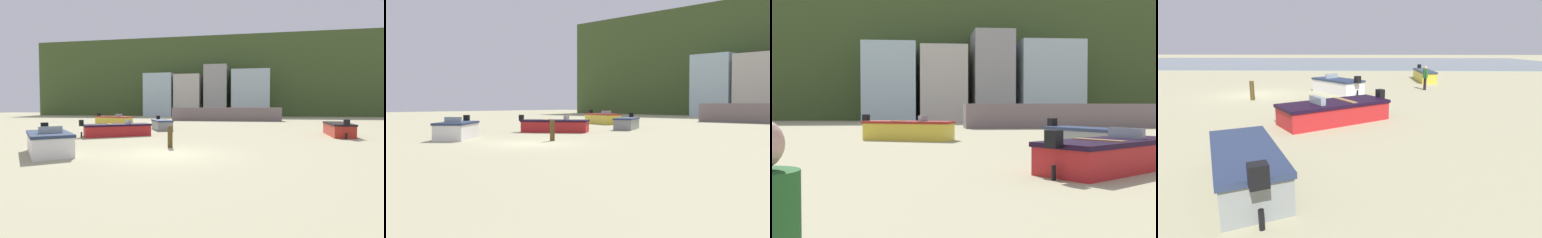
{
  "view_description": "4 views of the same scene",
  "coord_description": "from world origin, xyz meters",
  "views": [
    {
      "loc": [
        3.17,
        -11.69,
        1.97
      ],
      "look_at": [
        -0.99,
        11.33,
        1.0
      ],
      "focal_mm": 27.08,
      "sensor_mm": 36.0,
      "label": 1
    },
    {
      "loc": [
        16.4,
        -13.74,
        1.9
      ],
      "look_at": [
        -6.53,
        10.17,
        0.75
      ],
      "focal_mm": 42.52,
      "sensor_mm": 36.0,
      "label": 2
    },
    {
      "loc": [
        -10.09,
        -4.38,
        1.66
      ],
      "look_at": [
        -8.94,
        9.02,
        1.29
      ],
      "focal_mm": 41.84,
      "sensor_mm": 36.0,
      "label": 3
    },
    {
      "loc": [
        -6.34,
        18.75,
        3.0
      ],
      "look_at": [
        -6.02,
        8.67,
        0.58
      ],
      "focal_mm": 28.98,
      "sensor_mm": 36.0,
      "label": 4
    }
  ],
  "objects": [
    {
      "name": "boat_grey_2",
      "position": [
        -3.89,
        12.54,
        0.44
      ],
      "size": [
        2.77,
        3.75,
        1.17
      ],
      "rotation": [
        0.0,
        0.0,
        3.61
      ],
      "color": "gray",
      "rests_on": "ground"
    },
    {
      "name": "boat_yellow_5",
      "position": [
        -10.95,
        17.99,
        0.49
      ],
      "size": [
        4.74,
        2.96,
        1.27
      ],
      "rotation": [
        0.0,
        0.0,
        4.35
      ],
      "color": "gold",
      "rests_on": "ground"
    },
    {
      "name": "boat_white_4",
      "position": [
        -4.93,
        -0.82,
        0.47
      ],
      "size": [
        3.55,
        3.69,
        1.23
      ],
      "rotation": [
        0.0,
        0.0,
        3.88
      ],
      "color": "silver",
      "rests_on": "ground"
    },
    {
      "name": "townhouse_left",
      "position": [
        -8.1,
        46.77,
        4.24
      ],
      "size": [
        5.2,
        5.53,
        8.48
      ],
      "primitive_type": "cube",
      "color": "beige",
      "rests_on": "ground"
    },
    {
      "name": "townhouse_far_left",
      "position": [
        -14.08,
        47.18,
        4.39
      ],
      "size": [
        5.84,
        6.37,
        8.79
      ],
      "primitive_type": "cube",
      "color": "#A8C4CF",
      "rests_on": "ground"
    },
    {
      "name": "ground_plane",
      "position": [
        0.0,
        0.0,
        0.0
      ],
      "size": [
        160.0,
        160.0,
        0.0
      ],
      "primitive_type": "plane",
      "color": "tan"
    },
    {
      "name": "boat_red_0",
      "position": [
        -5.34,
        6.75,
        0.42
      ],
      "size": [
        4.55,
        3.91,
        1.13
      ],
      "rotation": [
        0.0,
        0.0,
        5.32
      ],
      "color": "red",
      "rests_on": "ground"
    },
    {
      "name": "mooring_post_near_water",
      "position": [
        -0.36,
        1.85,
        0.53
      ],
      "size": [
        0.24,
        0.24,
        1.06
      ],
      "primitive_type": "cylinder",
      "color": "#4A3A1A",
      "rests_on": "ground"
    }
  ]
}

